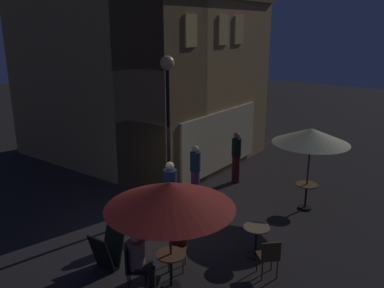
# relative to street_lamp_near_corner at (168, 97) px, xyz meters

# --- Properties ---
(ground_plane) EXTENTS (60.00, 60.00, 0.00)m
(ground_plane) POSITION_rel_street_lamp_near_corner_xyz_m (-1.15, -0.67, -3.31)
(ground_plane) COLOR #2B2625
(cafe_building) EXTENTS (6.59, 8.36, 7.03)m
(cafe_building) POSITION_rel_street_lamp_near_corner_xyz_m (2.51, 3.23, 0.20)
(cafe_building) COLOR tan
(cafe_building) RESTS_ON ground
(street_lamp_near_corner) EXTENTS (0.38, 0.38, 4.42)m
(street_lamp_near_corner) POSITION_rel_street_lamp_near_corner_xyz_m (0.00, 0.00, 0.00)
(street_lamp_near_corner) COLOR black
(street_lamp_near_corner) RESTS_ON ground
(menu_sandwich_board) EXTENTS (0.65, 0.58, 0.84)m
(menu_sandwich_board) POSITION_rel_street_lamp_near_corner_xyz_m (-3.06, -0.75, -2.88)
(menu_sandwich_board) COLOR black
(menu_sandwich_board) RESTS_ON ground
(cafe_table_0) EXTENTS (0.63, 0.63, 0.77)m
(cafe_table_0) POSITION_rel_street_lamp_near_corner_xyz_m (2.41, -3.15, -2.79)
(cafe_table_0) COLOR black
(cafe_table_0) RESTS_ON ground
(cafe_table_1) EXTENTS (0.61, 0.61, 0.78)m
(cafe_table_1) POSITION_rel_street_lamp_near_corner_xyz_m (-2.79, -2.34, -2.80)
(cafe_table_1) COLOR black
(cafe_table_1) RESTS_ON ground
(cafe_table_2) EXTENTS (0.61, 0.61, 0.75)m
(cafe_table_2) POSITION_rel_street_lamp_near_corner_xyz_m (-0.71, -3.17, -2.82)
(cafe_table_2) COLOR black
(cafe_table_2) RESTS_ON ground
(patio_umbrella_0) EXTENTS (2.14, 2.14, 2.43)m
(patio_umbrella_0) POSITION_rel_street_lamp_near_corner_xyz_m (2.41, -3.15, -1.10)
(patio_umbrella_0) COLOR black
(patio_umbrella_0) RESTS_ON ground
(patio_umbrella_1) EXTENTS (2.55, 2.55, 2.31)m
(patio_umbrella_1) POSITION_rel_street_lamp_near_corner_xyz_m (-2.79, -2.34, -1.27)
(patio_umbrella_1) COLOR black
(patio_umbrella_1) RESTS_ON ground
(cafe_chair_0) EXTENTS (0.54, 0.54, 0.88)m
(cafe_chair_0) POSITION_rel_street_lamp_near_corner_xyz_m (-2.11, -1.97, -2.77)
(cafe_chair_0) COLOR brown
(cafe_chair_0) RESTS_ON ground
(cafe_chair_1) EXTENTS (0.59, 0.59, 0.98)m
(cafe_chair_1) POSITION_rel_street_lamp_near_corner_xyz_m (-3.29, -1.73, -2.73)
(cafe_chair_1) COLOR black
(cafe_chair_1) RESTS_ON ground
(cafe_chair_2) EXTENTS (0.58, 0.58, 0.88)m
(cafe_chair_2) POSITION_rel_street_lamp_near_corner_xyz_m (-1.30, -3.78, -2.77)
(cafe_chair_2) COLOR #4F3720
(cafe_chair_2) RESTS_ON ground
(patron_seated_0) EXTENTS (0.51, 0.53, 1.29)m
(patron_seated_0) POSITION_rel_street_lamp_near_corner_xyz_m (-3.19, -1.85, -2.59)
(patron_seated_0) COLOR black
(patron_seated_0) RESTS_ON ground
(patron_standing_1) EXTENTS (0.32, 0.32, 1.72)m
(patron_standing_1) POSITION_rel_street_lamp_near_corner_xyz_m (1.09, -0.13, -2.44)
(patron_standing_1) COLOR #5E2F60
(patron_standing_1) RESTS_ON ground
(patron_standing_2) EXTENTS (0.32, 0.32, 1.77)m
(patron_standing_2) POSITION_rel_street_lamp_near_corner_xyz_m (3.02, -0.44, -2.41)
(patron_standing_2) COLOR #4F1619
(patron_standing_2) RESTS_ON ground
(patron_standing_3) EXTENTS (0.35, 0.35, 1.85)m
(patron_standing_3) POSITION_rel_street_lamp_near_corner_xyz_m (-0.83, -0.72, -2.37)
(patron_standing_3) COLOR #531B27
(patron_standing_3) RESTS_ON ground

